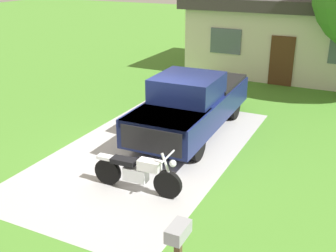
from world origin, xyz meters
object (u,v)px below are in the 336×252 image
(motorcycle, at_px, (137,173))
(mailbox, at_px, (178,241))
(pickup_truck, at_px, (193,102))
(neighbor_house, at_px, (295,35))

(motorcycle, distance_m, mailbox, 3.33)
(pickup_truck, relative_size, neighbor_house, 0.59)
(motorcycle, relative_size, mailbox, 1.76)
(pickup_truck, bearing_deg, neighbor_house, 81.71)
(neighbor_house, bearing_deg, mailbox, -85.71)
(motorcycle, distance_m, neighbor_house, 13.08)
(pickup_truck, xyz_separation_m, mailbox, (2.47, -6.40, 0.03))
(neighbor_house, bearing_deg, motorcycle, -94.46)
(mailbox, relative_size, neighbor_house, 0.13)
(mailbox, height_order, neighbor_house, neighbor_house)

